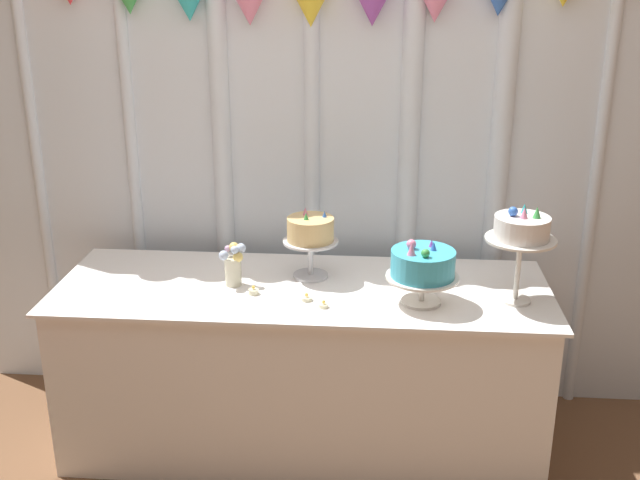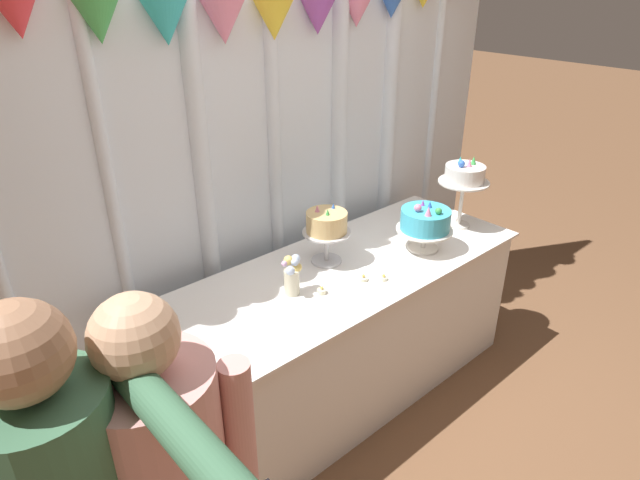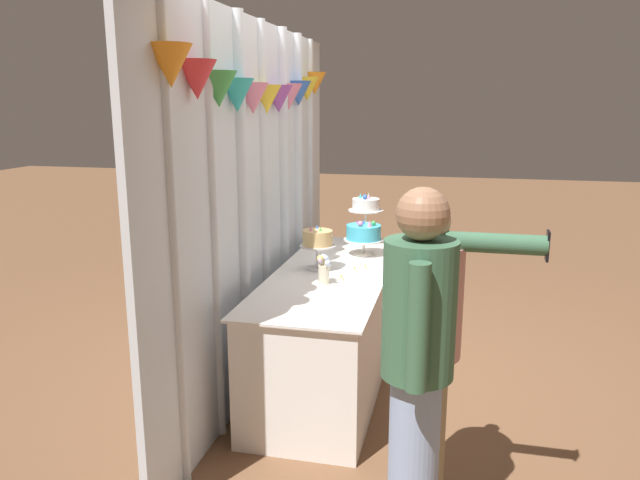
{
  "view_description": "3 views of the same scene",
  "coord_description": "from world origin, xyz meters",
  "views": [
    {
      "loc": [
        0.31,
        -2.88,
        2.06
      ],
      "look_at": [
        0.07,
        0.13,
        0.97
      ],
      "focal_mm": 42.87,
      "sensor_mm": 36.0,
      "label": 1
    },
    {
      "loc": [
        -1.62,
        -1.58,
        2.13
      ],
      "look_at": [
        -0.1,
        0.12,
        0.97
      ],
      "focal_mm": 30.78,
      "sensor_mm": 36.0,
      "label": 2
    },
    {
      "loc": [
        -3.83,
        -0.71,
        1.89
      ],
      "look_at": [
        -0.06,
        0.17,
        1.0
      ],
      "focal_mm": 33.86,
      "sensor_mm": 36.0,
      "label": 3
    }
  ],
  "objects": [
    {
      "name": "ground_plane",
      "position": [
        0.0,
        0.0,
        0.0
      ],
      "size": [
        24.0,
        24.0,
        0.0
      ],
      "primitive_type": "plane",
      "color": "brown"
    },
    {
      "name": "draped_curtain",
      "position": [
        0.03,
        0.59,
        1.32
      ],
      "size": [
        3.38,
        0.2,
        2.4
      ],
      "color": "silver",
      "rests_on": "ground_plane"
    },
    {
      "name": "cake_table",
      "position": [
        0.0,
        0.1,
        0.39
      ],
      "size": [
        2.1,
        0.75,
        0.77
      ],
      "color": "white",
      "rests_on": "ground_plane"
    },
    {
      "name": "cake_display_leftmost",
      "position": [
        0.03,
        0.21,
        0.98
      ],
      "size": [
        0.24,
        0.24,
        0.31
      ],
      "color": "silver",
      "rests_on": "cake_table"
    },
    {
      "name": "cake_display_center",
      "position": [
        0.5,
        -0.03,
        0.93
      ],
      "size": [
        0.29,
        0.29,
        0.27
      ],
      "color": "silver",
      "rests_on": "cake_table"
    },
    {
      "name": "cake_display_rightmost",
      "position": [
        0.88,
        0.01,
        1.07
      ],
      "size": [
        0.28,
        0.28,
        0.41
      ],
      "color": "silver",
      "rests_on": "cake_table"
    },
    {
      "name": "flower_vase",
      "position": [
        -0.29,
        0.09,
        0.87
      ],
      "size": [
        0.11,
        0.1,
        0.18
      ],
      "color": "beige",
      "rests_on": "cake_table"
    },
    {
      "name": "tealight_far_left",
      "position": [
        -0.19,
        0.0,
        0.79
      ],
      "size": [
        0.04,
        0.04,
        0.04
      ],
      "color": "beige",
      "rests_on": "cake_table"
    },
    {
      "name": "tealight_near_left",
      "position": [
        0.03,
        -0.05,
        0.78
      ],
      "size": [
        0.05,
        0.05,
        0.03
      ],
      "color": "beige",
      "rests_on": "cake_table"
    },
    {
      "name": "tealight_near_right",
      "position": [
        0.11,
        -0.11,
        0.78
      ],
      "size": [
        0.04,
        0.04,
        0.03
      ],
      "color": "beige",
      "rests_on": "cake_table"
    },
    {
      "name": "guest_man_pink_jacket",
      "position": [
        -1.27,
        -0.58,
        0.81
      ],
      "size": [
        0.48,
        0.44,
        1.49
      ],
      "color": "#9E8966",
      "rests_on": "ground_plane"
    },
    {
      "name": "guest_girl_blue_dress",
      "position": [
        -1.49,
        -0.58,
        0.88
      ],
      "size": [
        0.47,
        0.66,
        1.57
      ],
      "color": "#93ADD6",
      "rests_on": "ground_plane"
    }
  ]
}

